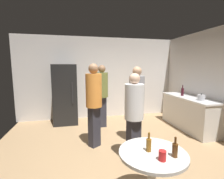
# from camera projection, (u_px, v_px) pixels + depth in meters

# --- Properties ---
(ground_plane) EXTENTS (5.20, 5.20, 0.10)m
(ground_plane) POSITION_uv_depth(u_px,v_px,m) (120.00, 158.00, 3.20)
(ground_plane) COLOR #9E7C56
(wall_back) EXTENTS (5.32, 0.06, 2.70)m
(wall_back) POSITION_uv_depth(u_px,v_px,m) (99.00, 78.00, 5.55)
(wall_back) COLOR silver
(wall_back) RESTS_ON ground_plane
(refrigerator) EXTENTS (0.70, 0.68, 1.80)m
(refrigerator) POSITION_uv_depth(u_px,v_px,m) (65.00, 94.00, 4.95)
(refrigerator) COLOR black
(refrigerator) RESTS_ON ground_plane
(kitchen_counter) EXTENTS (0.64, 1.82, 0.90)m
(kitchen_counter) POSITION_uv_depth(u_px,v_px,m) (189.00, 113.00, 4.58)
(kitchen_counter) COLOR beige
(kitchen_counter) RESTS_ON ground_plane
(kettle) EXTENTS (0.24, 0.17, 0.18)m
(kettle) POSITION_uv_depth(u_px,v_px,m) (201.00, 98.00, 4.05)
(kettle) COLOR #B2B2B7
(kettle) RESTS_ON kitchen_counter
(wine_bottle_on_counter) EXTENTS (0.08, 0.08, 0.31)m
(wine_bottle_on_counter) POSITION_uv_depth(u_px,v_px,m) (182.00, 92.00, 4.71)
(wine_bottle_on_counter) COLOR #3F141E
(wine_bottle_on_counter) RESTS_ON kitchen_counter
(foreground_table) EXTENTS (0.80, 0.80, 0.73)m
(foreground_table) POSITION_uv_depth(u_px,v_px,m) (152.00, 160.00, 1.93)
(foreground_table) COLOR beige
(foreground_table) RESTS_ON ground_plane
(beer_bottle_amber) EXTENTS (0.06, 0.06, 0.23)m
(beer_bottle_amber) POSITION_uv_depth(u_px,v_px,m) (149.00, 144.00, 1.92)
(beer_bottle_amber) COLOR #8C5919
(beer_bottle_amber) RESTS_ON foreground_table
(beer_bottle_brown) EXTENTS (0.06, 0.06, 0.23)m
(beer_bottle_brown) POSITION_uv_depth(u_px,v_px,m) (175.00, 150.00, 1.80)
(beer_bottle_brown) COLOR #593314
(beer_bottle_brown) RESTS_ON foreground_table
(plastic_cup_red) EXTENTS (0.08, 0.08, 0.11)m
(plastic_cup_red) POSITION_uv_depth(u_px,v_px,m) (162.00, 156.00, 1.73)
(plastic_cup_red) COLOR red
(plastic_cup_red) RESTS_ON foreground_table
(person_in_orange_shirt) EXTENTS (0.47, 0.47, 1.80)m
(person_in_orange_shirt) POSITION_uv_depth(u_px,v_px,m) (94.00, 99.00, 3.45)
(person_in_orange_shirt) COLOR #2D2D38
(person_in_orange_shirt) RESTS_ON ground_plane
(person_in_gray_shirt) EXTENTS (0.44, 0.44, 1.73)m
(person_in_gray_shirt) POSITION_uv_depth(u_px,v_px,m) (137.00, 99.00, 3.64)
(person_in_gray_shirt) COLOR #2D2D38
(person_in_gray_shirt) RESTS_ON ground_plane
(person_in_white_shirt) EXTENTS (0.42, 0.42, 1.62)m
(person_in_white_shirt) POSITION_uv_depth(u_px,v_px,m) (134.00, 111.00, 2.92)
(person_in_white_shirt) COLOR #2D2D38
(person_in_white_shirt) RESTS_ON ground_plane
(person_in_olive_shirt) EXTENTS (0.36, 0.36, 1.78)m
(person_in_olive_shirt) POSITION_uv_depth(u_px,v_px,m) (102.00, 91.00, 4.63)
(person_in_olive_shirt) COLOR #2D2D38
(person_in_olive_shirt) RESTS_ON ground_plane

